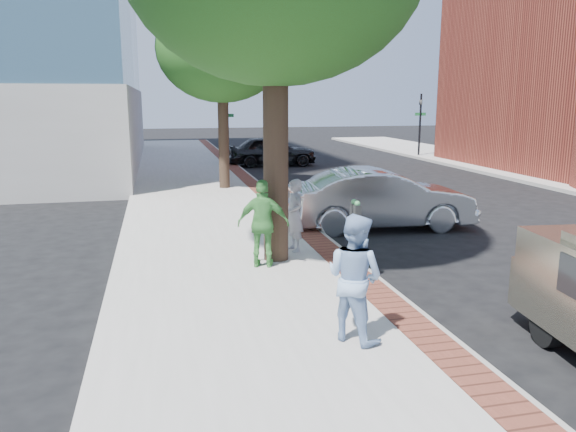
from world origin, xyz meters
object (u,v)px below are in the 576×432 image
object	(u,v)px
person_officer	(354,278)
person_green	(263,224)
person_gray	(294,215)
sedan_silver	(381,199)
bg_car	(272,151)
parking_meter	(355,221)

from	to	relation	value
person_officer	person_green	distance (m)	3.81
person_gray	sedan_silver	world-z (taller)	person_gray
bg_car	parking_meter	bearing A→B (deg)	175.80
parking_meter	bg_car	distance (m)	19.48
person_gray	sedan_silver	size ratio (longest dim) A/B	0.33
person_officer	sedan_silver	size ratio (longest dim) A/B	0.36
parking_meter	person_gray	size ratio (longest dim) A/B	0.91
person_gray	person_green	bearing A→B (deg)	-53.33
parking_meter	bg_car	world-z (taller)	parking_meter
person_officer	bg_car	xyz separation A→B (m)	(3.33, 22.19, -0.26)
person_green	sedan_silver	xyz separation A→B (m)	(3.89, 3.27, -0.22)
person_officer	parking_meter	bearing A→B (deg)	-56.11
person_officer	bg_car	bearing A→B (deg)	-44.70
person_gray	bg_car	size ratio (longest dim) A/B	0.35
person_officer	sedan_silver	distance (m)	7.77
parking_meter	person_officer	bearing A→B (deg)	-109.95
parking_meter	bg_car	xyz separation A→B (m)	(2.30, 19.34, -0.41)
person_green	sedan_silver	world-z (taller)	person_green
person_green	sedan_silver	bearing A→B (deg)	-124.36
parking_meter	person_gray	distance (m)	2.10
sedan_silver	bg_car	world-z (taller)	sedan_silver
person_gray	person_officer	distance (m)	4.82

